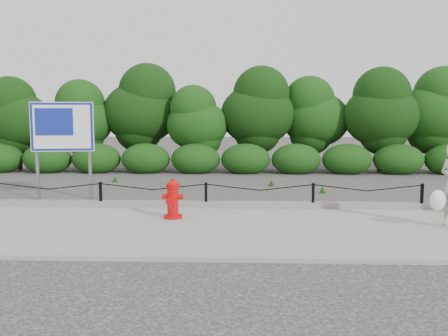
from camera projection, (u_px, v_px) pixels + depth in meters
ground at (206, 211)px, 11.15m from camera, size 90.00×90.00×0.00m
sidewalk at (198, 229)px, 9.16m from camera, size 14.00×4.00×0.08m
curb at (206, 204)px, 11.19m from camera, size 14.00×0.22×0.14m
chain_barrier at (206, 192)px, 11.10m from camera, size 10.06×0.06×0.60m
treeline at (237, 113)px, 19.80m from camera, size 20.25×3.53×4.39m
fire_hydrant at (173, 199)px, 9.94m from camera, size 0.45×0.48×0.84m
advertising_sign at (62, 131)px, 12.50m from camera, size 1.62×0.35×2.60m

